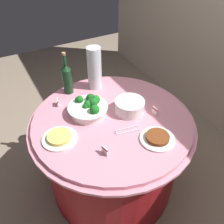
# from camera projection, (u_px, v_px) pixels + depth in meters

# --- Properties ---
(ground_plane) EXTENTS (6.00, 6.00, 0.00)m
(ground_plane) POSITION_uv_depth(u_px,v_px,m) (112.00, 180.00, 2.10)
(ground_plane) COLOR gray
(buffet_table) EXTENTS (1.16, 1.16, 0.74)m
(buffet_table) POSITION_uv_depth(u_px,v_px,m) (112.00, 152.00, 1.86)
(buffet_table) COLOR maroon
(buffet_table) RESTS_ON ground_plane
(broccoli_bowl) EXTENTS (0.28, 0.28, 0.11)m
(broccoli_bowl) POSITION_uv_depth(u_px,v_px,m) (89.00, 108.00, 1.65)
(broccoli_bowl) COLOR white
(broccoli_bowl) RESTS_ON buffet_table
(plate_stack) EXTENTS (0.21, 0.21, 0.09)m
(plate_stack) POSITION_uv_depth(u_px,v_px,m) (129.00, 106.00, 1.66)
(plate_stack) COLOR white
(plate_stack) RESTS_ON buffet_table
(wine_bottle) EXTENTS (0.07, 0.07, 0.34)m
(wine_bottle) POSITION_uv_depth(u_px,v_px,m) (67.00, 78.00, 1.79)
(wine_bottle) COLOR #123419
(wine_bottle) RESTS_ON buffet_table
(decorative_fruit_vase) EXTENTS (0.11, 0.11, 0.34)m
(decorative_fruit_vase) POSITION_uv_depth(u_px,v_px,m) (95.00, 71.00, 1.84)
(decorative_fruit_vase) COLOR silver
(decorative_fruit_vase) RESTS_ON buffet_table
(serving_tongs) EXTENTS (0.07, 0.17, 0.01)m
(serving_tongs) POSITION_uv_depth(u_px,v_px,m) (127.00, 130.00, 1.53)
(serving_tongs) COLOR silver
(serving_tongs) RESTS_ON buffet_table
(food_plate_noodles) EXTENTS (0.22, 0.22, 0.03)m
(food_plate_noodles) POSITION_uv_depth(u_px,v_px,m) (59.00, 138.00, 1.46)
(food_plate_noodles) COLOR white
(food_plate_noodles) RESTS_ON buffet_table
(food_plate_stir_fry) EXTENTS (0.22, 0.22, 0.04)m
(food_plate_stir_fry) POSITION_uv_depth(u_px,v_px,m) (157.00, 138.00, 1.46)
(food_plate_stir_fry) COLOR white
(food_plate_stir_fry) RESTS_ON buffet_table
(label_placard_front) EXTENTS (0.05, 0.02, 0.05)m
(label_placard_front) POSITION_uv_depth(u_px,v_px,m) (58.00, 102.00, 1.72)
(label_placard_front) COLOR white
(label_placard_front) RESTS_ON buffet_table
(label_placard_mid) EXTENTS (0.05, 0.02, 0.05)m
(label_placard_mid) POSITION_uv_depth(u_px,v_px,m) (105.00, 150.00, 1.36)
(label_placard_mid) COLOR white
(label_placard_mid) RESTS_ON buffet_table
(label_placard_rear) EXTENTS (0.05, 0.01, 0.05)m
(label_placard_rear) POSITION_uv_depth(u_px,v_px,m) (155.00, 110.00, 1.64)
(label_placard_rear) COLOR white
(label_placard_rear) RESTS_ON buffet_table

